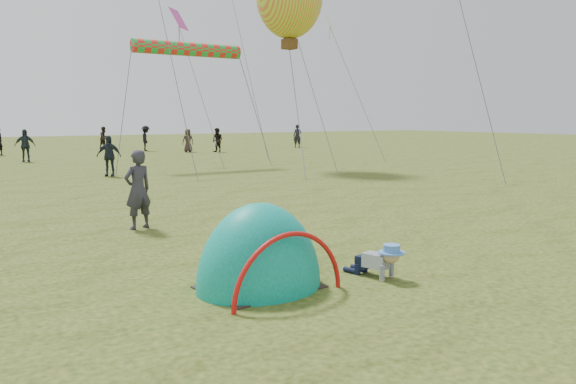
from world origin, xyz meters
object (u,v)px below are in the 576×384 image
balloon_kite (289,1)px  standing_adult (138,190)px  popup_tent (260,287)px  crawling_toddler (380,260)px

balloon_kite → standing_adult: bearing=-135.1°
popup_tent → standing_adult: (-0.08, 5.00, 0.84)m
crawling_toddler → popup_tent: popup_tent is taller
popup_tent → balloon_kite: bearing=50.0°
popup_tent → standing_adult: 5.07m
popup_tent → balloon_kite: size_ratio=0.55×
popup_tent → balloon_kite: balloon_kite is taller
crawling_toddler → balloon_kite: bearing=46.4°
popup_tent → crawling_toddler: bearing=-22.9°
standing_adult → balloon_kite: balloon_kite is taller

